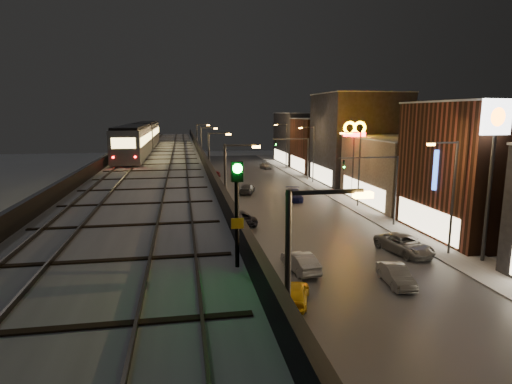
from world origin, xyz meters
TOP-DOWN VIEW (x-y plane):
  - ground at (0.00, 0.00)m, footprint 220.00×220.00m
  - road_surface at (7.50, 35.00)m, footprint 17.00×120.00m
  - sidewalk_right at (17.50, 35.00)m, footprint 4.00×120.00m
  - under_viaduct_pavement at (-6.00, 35.00)m, footprint 11.00×120.00m
  - elevated_viaduct at (-6.00, 31.84)m, footprint 9.00×100.00m
  - viaduct_trackbed at (-6.01, 31.97)m, footprint 8.40×100.00m
  - viaduct_parapet_streetside at (-1.65, 32.00)m, footprint 0.30×100.00m
  - viaduct_parapet_far at (-10.35, 32.00)m, footprint 0.30×100.00m
  - building_b at (23.99, 18.00)m, footprint 12.20×12.20m
  - building_c at (23.99, 32.00)m, footprint 12.20×15.20m
  - building_d at (23.99, 48.00)m, footprint 12.20×13.20m
  - building_e at (23.99, 62.00)m, footprint 12.20×12.20m
  - building_f at (23.99, 76.00)m, footprint 12.20×16.20m
  - streetlight_left_0 at (-0.43, -5.00)m, footprint 2.57×0.28m
  - streetlight_left_1 at (-0.43, 13.00)m, footprint 2.57×0.28m
  - streetlight_right_1 at (16.73, 13.00)m, footprint 2.56×0.28m
  - streetlight_left_2 at (-0.43, 31.00)m, footprint 2.57×0.28m
  - streetlight_right_2 at (16.73, 31.00)m, footprint 2.56×0.28m
  - streetlight_left_3 at (-0.43, 49.00)m, footprint 2.57×0.28m
  - streetlight_right_3 at (16.73, 49.00)m, footprint 2.56×0.28m
  - streetlight_left_4 at (-0.43, 67.00)m, footprint 2.57×0.28m
  - streetlight_right_4 at (16.73, 67.00)m, footprint 2.56×0.28m
  - traffic_light_rig_a at (15.84, 22.00)m, footprint 6.10×0.34m
  - traffic_light_rig_b at (15.84, 52.00)m, footprint 6.10×0.34m
  - subway_train at (-8.50, 38.05)m, footprint 2.72×33.44m
  - rail_signal at (-2.10, -4.52)m, footprint 0.36×0.44m
  - car_taxi at (2.70, 6.43)m, footprint 2.67×4.01m
  - car_near_white at (4.39, 11.46)m, footprint 2.04×4.34m
  - car_mid_silver at (1.63, 25.00)m, footprint 3.87×5.57m
  - car_mid_dark at (5.16, 41.51)m, footprint 3.02×4.71m
  - car_far_white at (1.95, 56.91)m, footprint 2.18×3.88m
  - car_onc_silver at (9.89, 8.03)m, footprint 1.70×3.97m
  - car_onc_dark at (13.65, 13.84)m, footprint 3.56×5.65m
  - car_onc_white at (10.39, 35.80)m, footprint 2.82×5.25m
  - car_onc_red at (12.80, 67.23)m, footprint 2.15×3.84m
  - sign_mcdonalds at (18.00, 35.20)m, footprint 2.98×0.41m
  - sign_citgo at (18.50, 11.00)m, footprint 2.55×0.39m
  - sign_carwash at (18.50, 17.15)m, footprint 1.54×0.35m

SIDE VIEW (x-z plane):
  - ground at x=0.00m, z-range 0.00..0.00m
  - road_surface at x=7.50m, z-range 0.00..0.06m
  - under_viaduct_pavement at x=-6.00m, z-range 0.00..0.06m
  - sidewalk_right at x=17.50m, z-range 0.00..0.14m
  - car_onc_red at x=12.80m, z-range 0.00..1.23m
  - car_far_white at x=1.95m, z-range 0.00..1.25m
  - car_taxi at x=2.70m, z-range 0.00..1.27m
  - car_mid_dark at x=5.16m, z-range 0.00..1.27m
  - car_onc_silver at x=9.89m, z-range 0.00..1.27m
  - car_near_white at x=4.39m, z-range 0.00..1.38m
  - car_mid_silver at x=1.63m, z-range 0.00..1.41m
  - car_onc_white at x=10.39m, z-range 0.00..1.45m
  - car_onc_dark at x=13.65m, z-range 0.00..1.45m
  - building_c at x=23.99m, z-range 0.00..8.16m
  - traffic_light_rig_a at x=15.84m, z-range 1.00..8.00m
  - traffic_light_rig_b at x=15.84m, z-range 1.00..8.00m
  - building_e at x=23.99m, z-range 0.00..10.16m
  - streetlight_left_0 at x=-0.43m, z-range 0.74..9.74m
  - streetlight_left_1 at x=-0.43m, z-range 0.74..9.74m
  - streetlight_right_1 at x=16.73m, z-range 0.74..9.74m
  - streetlight_left_2 at x=-0.43m, z-range 0.74..9.74m
  - streetlight_right_2 at x=16.73m, z-range 0.74..9.74m
  - streetlight_left_3 at x=-0.43m, z-range 0.74..9.74m
  - streetlight_right_3 at x=16.73m, z-range 0.74..9.74m
  - streetlight_left_4 at x=-0.43m, z-range 0.74..9.74m
  - streetlight_right_4 at x=16.73m, z-range 0.74..9.74m
  - building_f at x=23.99m, z-range 0.00..11.16m
  - sign_carwash at x=18.50m, z-range 1.61..9.60m
  - elevated_viaduct at x=-6.00m, z-range 2.47..8.77m
  - building_b at x=23.99m, z-range 0.00..12.16m
  - viaduct_trackbed at x=-6.01m, z-range 6.23..6.55m
  - viaduct_parapet_streetside at x=-1.65m, z-range 6.30..7.40m
  - viaduct_parapet_far at x=-10.35m, z-range 6.30..7.40m
  - building_d at x=23.99m, z-range 0.00..14.16m
  - sign_mcdonalds at x=18.00m, z-range 3.17..13.24m
  - subway_train at x=-8.50m, z-range 6.61..9.85m
  - rail_signal at x=-2.10m, z-range 7.28..10.43m
  - sign_citgo at x=18.50m, z-range 3.33..15.44m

